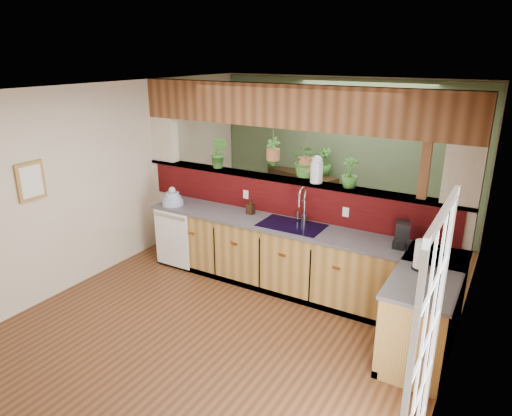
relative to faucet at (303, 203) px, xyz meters
The scene contains 28 objects.
ground 1.65m from the faucet, 105.91° to the right, with size 4.60×7.00×0.01m, color #523019.
ceiling 1.86m from the faucet, 105.91° to the right, with size 4.60×7.00×0.01m, color brown.
wall_back 2.40m from the faucet, 97.73° to the left, with size 4.60×0.02×2.60m, color beige.
wall_left 2.86m from the faucet, 156.71° to the right, with size 0.02×7.00×2.60m, color beige.
wall_right 2.28m from the faucet, 29.71° to the right, with size 0.02×7.00×2.60m, color beige.
pass_through_partition 0.37m from the faucet, 143.15° to the left, with size 4.60×0.21×2.60m.
pass_through_ledge 0.44m from the faucet, 145.48° to the left, with size 4.60×0.21×0.04m, color brown.
header_beam 1.23m from the faucet, 145.48° to the left, with size 4.60×0.15×0.55m, color brown.
sage_backwall 2.38m from the faucet, 97.79° to the left, with size 4.55×0.02×2.55m, color #506746.
countertop 0.92m from the faucet, 26.77° to the right, with size 4.14×1.52×0.90m.
dishwasher 1.99m from the faucet, 165.50° to the right, with size 0.58×0.03×0.82m.
navy_sink 0.38m from the faucet, 115.00° to the right, with size 0.82×0.50×0.18m.
french_door 3.12m from the faucet, 51.26° to the right, with size 0.06×1.02×2.16m, color white.
framed_print 3.26m from the faucet, 143.37° to the right, with size 0.04×0.35×0.45m.
faucet is the anchor object (origin of this frame).
dish_stack 1.93m from the faucet, behind, with size 0.30×0.30×0.27m.
soap_dispenser 0.76m from the faucet, behind, with size 0.09×0.10×0.21m, color #382214.
coffee_maker 1.29m from the faucet, ahead, with size 0.15×0.26×0.28m.
paper_towel 1.69m from the faucet, 20.91° to the right, with size 0.15×0.15×0.33m.
glass_jar 0.47m from the faucet, 70.85° to the left, with size 0.16×0.16×0.35m.
ledge_plant_left 1.51m from the faucet, behind, with size 0.25×0.20×0.45m, color #316B25.
ledge_plant_right 0.69m from the faucet, 23.30° to the left, with size 0.21×0.21×0.37m, color #316B25.
hanging_plant_a 0.91m from the faucet, 158.21° to the left, with size 0.21×0.18×0.50m.
hanging_plant_b 0.72m from the faucet, 109.45° to the left, with size 0.45×0.41×0.54m.
shelving_console 2.43m from the faucet, 114.92° to the left, with size 1.39×0.37×0.92m, color black.
shelf_plant_a 2.67m from the faucet, 127.53° to the left, with size 0.22×0.15×0.41m, color #316B25.
shelf_plant_b 2.20m from the faucet, 105.40° to the left, with size 0.27×0.27×0.48m, color #316B25.
floor_plant 1.46m from the faucet, 82.94° to the left, with size 0.72×0.63×0.80m, color #316B25.
Camera 1 is at (2.57, -3.89, 2.98)m, focal length 32.00 mm.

